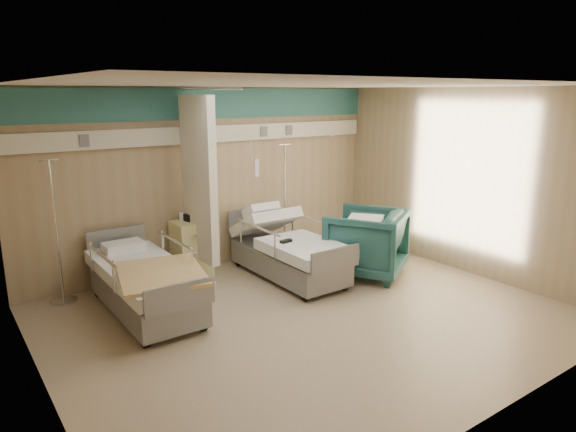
{
  "coord_description": "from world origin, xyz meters",
  "views": [
    {
      "loc": [
        -3.65,
        -4.65,
        2.71
      ],
      "look_at": [
        0.09,
        0.6,
        1.16
      ],
      "focal_mm": 32.0,
      "sensor_mm": 36.0,
      "label": 1
    }
  ],
  "objects_px": {
    "bedside_cabinet": "(191,249)",
    "visitor_armchair": "(366,243)",
    "bed_right": "(288,257)",
    "bed_left": "(146,289)",
    "iv_stand_left": "(61,274)",
    "iv_stand_right": "(285,232)"
  },
  "relations": [
    {
      "from": "bedside_cabinet",
      "to": "visitor_armchair",
      "type": "bearing_deg",
      "value": -33.95
    },
    {
      "from": "bed_right",
      "to": "bedside_cabinet",
      "type": "relative_size",
      "value": 2.54
    },
    {
      "from": "bed_left",
      "to": "bedside_cabinet",
      "type": "distance_m",
      "value": 1.39
    },
    {
      "from": "bed_right",
      "to": "bedside_cabinet",
      "type": "xyz_separation_m",
      "value": [
        -1.15,
        0.9,
        0.11
      ]
    },
    {
      "from": "bed_right",
      "to": "iv_stand_left",
      "type": "height_order",
      "value": "iv_stand_left"
    },
    {
      "from": "visitor_armchair",
      "to": "iv_stand_left",
      "type": "height_order",
      "value": "iv_stand_left"
    },
    {
      "from": "bed_right",
      "to": "bed_left",
      "type": "xyz_separation_m",
      "value": [
        -2.2,
        0.0,
        0.0
      ]
    },
    {
      "from": "bed_right",
      "to": "iv_stand_left",
      "type": "distance_m",
      "value": 3.14
    },
    {
      "from": "bed_right",
      "to": "iv_stand_right",
      "type": "distance_m",
      "value": 1.14
    },
    {
      "from": "bed_left",
      "to": "visitor_armchair",
      "type": "distance_m",
      "value": 3.3
    },
    {
      "from": "iv_stand_left",
      "to": "visitor_armchair",
      "type": "bearing_deg",
      "value": -21.14
    },
    {
      "from": "bed_left",
      "to": "iv_stand_left",
      "type": "height_order",
      "value": "iv_stand_left"
    },
    {
      "from": "iv_stand_left",
      "to": "iv_stand_right",
      "type": "bearing_deg",
      "value": -0.32
    },
    {
      "from": "bed_left",
      "to": "bedside_cabinet",
      "type": "xyz_separation_m",
      "value": [
        1.05,
        0.9,
        0.11
      ]
    },
    {
      "from": "bedside_cabinet",
      "to": "iv_stand_left",
      "type": "bearing_deg",
      "value": 177.5
    },
    {
      "from": "bed_right",
      "to": "iv_stand_left",
      "type": "xyz_separation_m",
      "value": [
        -2.98,
        0.98,
        0.08
      ]
    },
    {
      "from": "visitor_armchair",
      "to": "iv_stand_left",
      "type": "xyz_separation_m",
      "value": [
        -4.02,
        1.55,
        -0.11
      ]
    },
    {
      "from": "bed_left",
      "to": "iv_stand_right",
      "type": "bearing_deg",
      "value": 18.85
    },
    {
      "from": "bed_left",
      "to": "visitor_armchair",
      "type": "height_order",
      "value": "visitor_armchair"
    },
    {
      "from": "bedside_cabinet",
      "to": "iv_stand_right",
      "type": "distance_m",
      "value": 1.76
    },
    {
      "from": "iv_stand_right",
      "to": "bed_right",
      "type": "bearing_deg",
      "value": -122.46
    },
    {
      "from": "visitor_armchair",
      "to": "iv_stand_right",
      "type": "bearing_deg",
      "value": -105.14
    }
  ]
}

